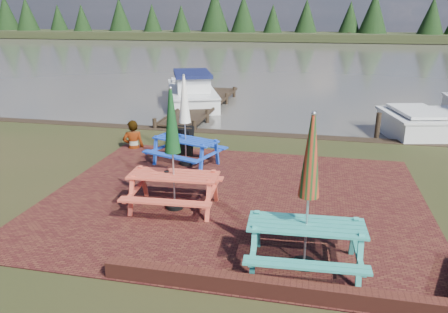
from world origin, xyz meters
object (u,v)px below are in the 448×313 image
boat_jetty (192,93)px  person (132,121)px  picnic_table_red (173,169)px  chalkboard (184,141)px  picnic_table_teal (307,217)px  jetty (203,105)px  picnic_table_blue (185,135)px

boat_jetty → person: (0.48, -8.52, 0.59)m
picnic_table_red → chalkboard: (-0.95, 3.79, -0.50)m
picnic_table_teal → jetty: picnic_table_teal is taller
picnic_table_red → picnic_table_blue: 3.01m
picnic_table_red → boat_jetty: picnic_table_red is taller
jetty → chalkboard: bearing=-79.7°
boat_jetty → picnic_table_teal: bearing=-87.2°
chalkboard → boat_jetty: boat_jetty is taller
picnic_table_red → chalkboard: size_ratio=3.04×
picnic_table_blue → person: bearing=170.3°
boat_jetty → person: 8.55m
picnic_table_red → person: 5.02m
boat_jetty → chalkboard: bearing=-96.0°
picnic_table_teal → picnic_table_blue: picnic_table_teal is taller
picnic_table_red → picnic_table_blue: bearing=99.0°
picnic_table_teal → jetty: bearing=109.1°
chalkboard → person: bearing=176.9°
picnic_table_teal → person: 8.35m
picnic_table_red → person: size_ratio=1.47×
picnic_table_red → chalkboard: 3.94m
person → picnic_table_blue: bearing=130.3°
jetty → picnic_table_teal: bearing=-67.8°
boat_jetty → picnic_table_blue: bearing=-95.4°
chalkboard → person: (-1.86, 0.38, 0.47)m
jetty → boat_jetty: (-1.02, 1.61, 0.25)m
boat_jetty → person: person is taller
picnic_table_teal → boat_jetty: size_ratio=0.41×
chalkboard → boat_jetty: bearing=113.1°
picnic_table_blue → chalkboard: size_ratio=2.89×
picnic_table_blue → boat_jetty: bearing=124.7°
picnic_table_blue → jetty: size_ratio=0.29×
picnic_table_teal → boat_jetty: (-6.29, 14.51, -0.62)m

